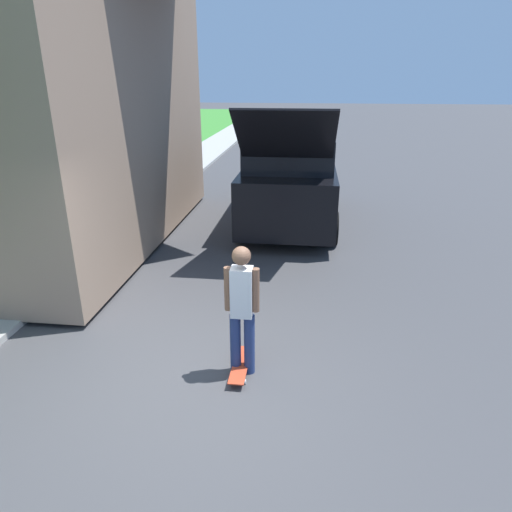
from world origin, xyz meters
TOP-DOWN VIEW (x-y plane):
  - ground_plane at (0.00, 0.00)m, footprint 120.00×120.00m
  - sidewalk at (-3.60, 6.00)m, footprint 1.80×80.00m
  - suv_parked at (0.89, 6.66)m, footprint 2.21×5.76m
  - car_down_street at (0.14, 20.28)m, footprint 1.91×4.47m
  - skateboarder at (0.64, 0.35)m, footprint 0.41×0.22m
  - skateboard at (0.61, 0.36)m, footprint 0.20×0.80m

SIDE VIEW (x-z plane):
  - ground_plane at x=0.00m, z-range 0.00..0.00m
  - sidewalk at x=-3.60m, z-range 0.00..0.10m
  - skateboard at x=0.61m, z-range 0.03..0.13m
  - car_down_street at x=0.14m, z-range -0.01..1.31m
  - skateboarder at x=0.64m, z-range 0.08..1.73m
  - suv_parked at x=0.89m, z-range -0.30..2.61m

